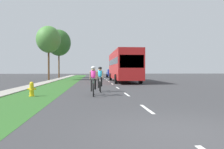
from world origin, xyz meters
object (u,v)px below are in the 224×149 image
object	(u,v)px
sedan_blue	(112,73)
fire_hydrant_yellow	(32,89)
cyclist_trailing	(100,79)
street_tree_far	(59,43)
cyclist_lead	(93,81)
bus_red	(123,65)
street_tree_near	(49,40)

from	to	relation	value
sedan_blue	fire_hydrant_yellow	bearing A→B (deg)	-102.59
cyclist_trailing	street_tree_far	xyz separation A→B (m)	(-6.38, 24.89, 5.30)
fire_hydrant_yellow	cyclist_lead	distance (m)	3.24
cyclist_trailing	bus_red	world-z (taller)	bus_red
street_tree_near	street_tree_far	bearing A→B (deg)	88.87
bus_red	sedan_blue	world-z (taller)	bus_red
fire_hydrant_yellow	cyclist_trailing	xyz separation A→B (m)	(3.63, 2.20, 0.44)
street_tree_near	street_tree_far	xyz separation A→B (m)	(0.16, 8.00, 0.54)
bus_red	street_tree_near	xyz separation A→B (m)	(-9.64, 5.16, 3.59)
fire_hydrant_yellow	bus_red	bearing A→B (deg)	64.20
cyclist_trailing	sedan_blue	world-z (taller)	cyclist_trailing
street_tree_near	cyclist_lead	bearing A→B (deg)	-72.20
fire_hydrant_yellow	bus_red	size ratio (longest dim) A/B	0.07
cyclist_trailing	bus_red	distance (m)	12.20
bus_red	sedan_blue	xyz separation A→B (m)	(-0.01, 16.18, -1.21)
fire_hydrant_yellow	bus_red	distance (m)	15.57
cyclist_trailing	bus_red	bearing A→B (deg)	75.17
fire_hydrant_yellow	street_tree_near	world-z (taller)	street_tree_near
cyclist_lead	street_tree_far	bearing A→B (deg)	102.42
bus_red	sedan_blue	distance (m)	16.22
street_tree_far	cyclist_trailing	bearing A→B (deg)	-75.63
cyclist_trailing	street_tree_near	xyz separation A→B (m)	(-6.53, 16.89, 4.76)
cyclist_trailing	street_tree_near	size ratio (longest dim) A/B	0.23
bus_red	street_tree_far	size ratio (longest dim) A/B	1.38
fire_hydrant_yellow	cyclist_trailing	distance (m)	4.27
cyclist_lead	bus_red	bearing A→B (deg)	75.75
street_tree_near	fire_hydrant_yellow	bearing A→B (deg)	-81.36
fire_hydrant_yellow	street_tree_near	distance (m)	20.00
street_tree_far	cyclist_lead	bearing A→B (deg)	-77.58
cyclist_lead	cyclist_trailing	distance (m)	2.19
fire_hydrant_yellow	street_tree_near	xyz separation A→B (m)	(-2.90, 19.10, 5.20)
sedan_blue	street_tree_far	xyz separation A→B (m)	(-9.47, -3.02, 5.35)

